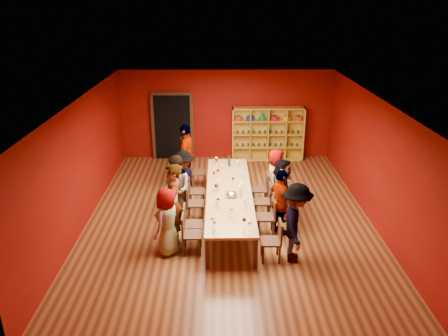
{
  "coord_description": "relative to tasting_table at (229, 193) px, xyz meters",
  "views": [
    {
      "loc": [
        -0.24,
        -9.76,
        5.18
      ],
      "look_at": [
        -0.12,
        0.51,
        1.15
      ],
      "focal_mm": 35.0,
      "sensor_mm": 36.0,
      "label": 1
    }
  ],
  "objects": [
    {
      "name": "wine_glass_5",
      "position": [
        -0.32,
        1.85,
        0.21
      ],
      "size": [
        0.09,
        0.09,
        0.22
      ],
      "color": "white",
      "rests_on": "tasting_table"
    },
    {
      "name": "doorway",
      "position": [
        -1.8,
        4.43,
        0.42
      ],
      "size": [
        1.4,
        0.17,
        2.3
      ],
      "color": "black",
      "rests_on": "ground"
    },
    {
      "name": "wine_glass_22",
      "position": [
        0.27,
        -0.06,
        0.18
      ],
      "size": [
        0.07,
        0.07,
        0.18
      ],
      "color": "white",
      "rests_on": "tasting_table"
    },
    {
      "name": "chair_person_right_2",
      "position": [
        0.91,
        0.04,
        -0.2
      ],
      "size": [
        0.42,
        0.42,
        0.89
      ],
      "color": "#311B10",
      "rests_on": "ground"
    },
    {
      "name": "wine_glass_0",
      "position": [
        -0.38,
        -1.75,
        0.21
      ],
      "size": [
        0.09,
        0.09,
        0.22
      ],
      "color": "white",
      "rests_on": "tasting_table"
    },
    {
      "name": "room_shell",
      "position": [
        0.0,
        0.0,
        0.8
      ],
      "size": [
        7.1,
        9.1,
        3.04
      ],
      "color": "#552D16",
      "rests_on": "ground"
    },
    {
      "name": "wine_glass_6",
      "position": [
        0.32,
        0.93,
        0.2
      ],
      "size": [
        0.08,
        0.08,
        0.2
      ],
      "color": "white",
      "rests_on": "tasting_table"
    },
    {
      "name": "chair_person_left_2",
      "position": [
        -0.91,
        -0.05,
        -0.2
      ],
      "size": [
        0.42,
        0.42,
        0.89
      ],
      "color": "#311B10",
      "rests_on": "ground"
    },
    {
      "name": "wine_glass_3",
      "position": [
        -0.07,
        -0.36,
        0.2
      ],
      "size": [
        0.08,
        0.08,
        0.2
      ],
      "color": "white",
      "rests_on": "tasting_table"
    },
    {
      "name": "wine_glass_2",
      "position": [
        -0.19,
        1.39,
        0.18
      ],
      "size": [
        0.07,
        0.07,
        0.18
      ],
      "color": "white",
      "rests_on": "tasting_table"
    },
    {
      "name": "chair_person_right_0",
      "position": [
        0.91,
        -1.86,
        -0.2
      ],
      "size": [
        0.42,
        0.42,
        0.89
      ],
      "color": "#311B10",
      "rests_on": "ground"
    },
    {
      "name": "chair_person_right_1",
      "position": [
        0.91,
        -0.79,
        -0.2
      ],
      "size": [
        0.42,
        0.42,
        0.89
      ],
      "color": "#311B10",
      "rests_on": "ground"
    },
    {
      "name": "person_right_3",
      "position": [
        1.24,
        0.78,
        0.07
      ],
      "size": [
        0.66,
        0.85,
        1.54
      ],
      "primitive_type": "imported",
      "rotation": [
        0.0,
        0.0,
        1.2
      ],
      "color": "#506DA5",
      "rests_on": "ground"
    },
    {
      "name": "carafe_b",
      "position": [
        0.24,
        -0.34,
        0.18
      ],
      "size": [
        0.12,
        0.12,
        0.29
      ],
      "color": "white",
      "rests_on": "tasting_table"
    },
    {
      "name": "person_left_2",
      "position": [
        -1.29,
        -0.05,
        0.14
      ],
      "size": [
        0.7,
        0.92,
        1.67
      ],
      "primitive_type": "imported",
      "rotation": [
        0.0,
        0.0,
        -1.22
      ],
      "color": "#5978B7",
      "rests_on": "ground"
    },
    {
      "name": "wine_glass_18",
      "position": [
        0.11,
        0.43,
        0.19
      ],
      "size": [
        0.07,
        0.07,
        0.19
      ],
      "color": "white",
      "rests_on": "tasting_table"
    },
    {
      "name": "wine_glass_10",
      "position": [
        0.37,
        0.72,
        0.2
      ],
      "size": [
        0.08,
        0.08,
        0.2
      ],
      "color": "white",
      "rests_on": "tasting_table"
    },
    {
      "name": "wine_glass_16",
      "position": [
        0.33,
        -0.91,
        0.21
      ],
      "size": [
        0.09,
        0.09,
        0.22
      ],
      "color": "white",
      "rests_on": "tasting_table"
    },
    {
      "name": "wine_glass_23",
      "position": [
        0.26,
        1.93,
        0.19
      ],
      "size": [
        0.08,
        0.08,
        0.2
      ],
      "color": "white",
      "rests_on": "tasting_table"
    },
    {
      "name": "wine_glass_21",
      "position": [
        -0.35,
        0.09,
        0.19
      ],
      "size": [
        0.08,
        0.08,
        0.19
      ],
      "color": "white",
      "rests_on": "tasting_table"
    },
    {
      "name": "wine_glass_8",
      "position": [
        -0.34,
        -1.88,
        0.2
      ],
      "size": [
        0.08,
        0.08,
        0.2
      ],
      "color": "white",
      "rests_on": "tasting_table"
    },
    {
      "name": "wine_glass_15",
      "position": [
        -0.38,
        0.82,
        0.19
      ],
      "size": [
        0.07,
        0.07,
        0.19
      ],
      "color": "white",
      "rests_on": "tasting_table"
    },
    {
      "name": "person_left_1",
      "position": [
        -1.26,
        -1.11,
        0.23
      ],
      "size": [
        0.57,
        0.73,
        1.87
      ],
      "primitive_type": "imported",
      "rotation": [
        0.0,
        0.0,
        -1.46
      ],
      "color": "beige",
      "rests_on": "ground"
    },
    {
      "name": "wine_glass_19",
      "position": [
        -0.31,
        -0.08,
        0.21
      ],
      "size": [
        0.09,
        0.09,
        0.22
      ],
      "color": "white",
      "rests_on": "tasting_table"
    },
    {
      "name": "carafe_a",
      "position": [
        -0.25,
        0.05,
        0.17
      ],
      "size": [
        0.1,
        0.1,
        0.27
      ],
      "color": "white",
      "rests_on": "tasting_table"
    },
    {
      "name": "person_right_0",
      "position": [
        1.33,
        -1.86,
        0.16
      ],
      "size": [
        0.6,
        1.16,
        1.72
      ],
      "primitive_type": "imported",
      "rotation": [
        0.0,
        0.0,
        1.44
      ],
      "color": "#CC888D",
      "rests_on": "ground"
    },
    {
      "name": "person_right_2",
      "position": [
        1.29,
        0.04,
        0.08
      ],
      "size": [
        0.63,
        1.5,
        1.56
      ],
      "primitive_type": "imported",
      "rotation": [
        0.0,
        0.0,
        1.42
      ],
      "color": "white",
      "rests_on": "ground"
    },
    {
      "name": "wine_glass_7",
      "position": [
        0.02,
        -1.32,
        0.21
      ],
      "size": [
        0.09,
        0.09,
        0.22
      ],
      "color": "white",
      "rests_on": "tasting_table"
    },
    {
      "name": "wine_glass_14",
      "position": [
        0.33,
        0.04,
        0.21
      ],
      "size": [
        0.09,
        0.09,
        0.22
      ],
      "color": "white",
      "rests_on": "tasting_table"
    },
    {
      "name": "chair_person_left_4",
      "position": [
        -0.91,
        2.0,
        -0.2
      ],
      "size": [
        0.42,
        0.42,
        0.89
      ],
      "color": "#311B10",
      "rests_on": "ground"
    },
    {
      "name": "chair_person_right_3",
      "position": [
        0.91,
        0.78,
        -0.2
      ],
      "size": [
        0.42,
        0.42,
        0.89
      ],
      "color": "#311B10",
      "rests_on": "ground"
    },
    {
      "name": "chair_person_left_0",
      "position": [
        -0.91,
        -1.56,
        -0.2
      ],
      "size": [
        0.42,
        0.42,
        0.89
      ],
      "color": "#311B10",
      "rests_on": "ground"
    },
    {
      "name": "wine_glass_1",
      "position": [
        0.35,
        -0.78,
        0.19
      ],
      "size": [
        0.08,
        0.08,
        0.19
      ],
      "color": "white",
      "rests_on": "tasting_table"
    },
    {
      "name": "shelving_unit",
      "position": [
        1.4,
        4.32,
        0.28
      ],
      "size": [
        2.4,
        0.4,
        1.8
      ],
      "color": "gold",
      "rests_on": "ground"
    },
    {
      "name": "person_right_1",
      "position": [
        1.16,
        -0.79,
        0.1
      ],
      "size": [
        0.76,
        1.03,
        1.59
      ],
      "primitive_type": "imported",
      "rotation": [
        0.0,
        0.0,
        1.97
      ],
      "color": "#141738",
      "rests_on": "ground"
    },
    {
      "name": "wine_glass_20",
      "position": [
        -0.27,
        0.98,
        0.18
      ],
      "size": [
        0.07,
        0.07,
        0.18
      ],
      "color": "white",
      "rests_on": "tasting_table"
    },
    {
      "name": "wine_glass_9",
      "position": [
        -0.29,
        -0.92,
        0.18
      ],
      "size": [
        0.07,
        0.07,
        0.18
      ],
      "color": "white",
      "rests_on": "tasting_table"
    },
    {
      "name": "tasting_table",
      "position": [
        0.0,
        0.0,
        0.0
      ],
      "size": [
        1.1,
        4.5,
        0.75
      ],
      "color": "#AF8349",
      "rests_on": "ground"
    },
    {
      "name": "person_left_4",
      "position": [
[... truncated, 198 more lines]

